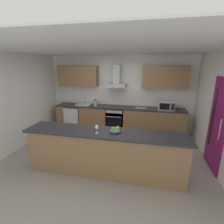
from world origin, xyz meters
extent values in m
cube|color=gray|center=(0.00, 0.00, -0.01)|extent=(5.99, 4.95, 0.02)
cube|color=white|center=(0.00, 0.00, 2.61)|extent=(5.99, 4.95, 0.02)
cube|color=white|center=(0.00, 2.03, 1.30)|extent=(5.99, 0.12, 2.60)
cube|color=white|center=(-2.56, 0.00, 1.30)|extent=(0.12, 4.95, 2.60)
cube|color=white|center=(2.56, 0.00, 1.30)|extent=(0.12, 4.95, 2.60)
cube|color=white|center=(0.00, 1.96, 1.23)|extent=(4.24, 0.02, 0.66)
cube|color=olive|center=(0.00, 1.65, 0.43)|extent=(4.39, 0.60, 0.86)
cube|color=#28282D|center=(0.00, 1.65, 0.88)|extent=(4.39, 0.60, 0.04)
cube|color=olive|center=(0.15, -0.74, 0.47)|extent=(3.27, 0.52, 0.93)
cube|color=#28282D|center=(0.15, -0.74, 0.95)|extent=(3.37, 0.64, 0.04)
cube|color=olive|center=(-1.46, 1.80, 1.91)|extent=(1.41, 0.32, 0.70)
cube|color=olive|center=(1.46, 1.80, 1.91)|extent=(1.41, 0.32, 0.70)
cube|color=#7A1456|center=(2.48, 0.00, 1.02)|extent=(0.04, 0.85, 2.05)
cube|color=black|center=(2.46, 0.23, 1.13)|extent=(0.01, 0.11, 1.31)
cylinder|color=#B7BABC|center=(2.44, -0.28, 1.02)|extent=(0.03, 0.03, 0.45)
cube|color=slate|center=(-0.08, 1.63, 0.46)|extent=(0.60, 0.56, 0.80)
cube|color=black|center=(-0.08, 1.34, 0.40)|extent=(0.50, 0.02, 0.48)
cube|color=#B7BABC|center=(-0.08, 1.34, 0.80)|extent=(0.54, 0.02, 0.09)
cylinder|color=#B7BABC|center=(-0.08, 1.31, 0.64)|extent=(0.49, 0.02, 0.02)
cube|color=white|center=(-1.63, 1.63, 0.42)|extent=(0.58, 0.56, 0.85)
cube|color=silver|center=(-1.63, 1.34, 0.43)|extent=(0.55, 0.02, 0.80)
cylinder|color=#B7BABC|center=(-1.41, 1.32, 0.47)|extent=(0.02, 0.02, 0.38)
cube|color=#B7BABC|center=(1.56, 1.60, 1.05)|extent=(0.50, 0.36, 0.30)
cube|color=black|center=(1.50, 1.41, 1.05)|extent=(0.30, 0.02, 0.19)
cube|color=black|center=(1.74, 1.41, 1.05)|extent=(0.10, 0.01, 0.21)
cube|color=silver|center=(-1.24, 1.63, 0.92)|extent=(0.50, 0.40, 0.04)
cylinder|color=#B7BABC|center=(-1.24, 1.76, 1.03)|extent=(0.03, 0.03, 0.26)
cylinder|color=#B7BABC|center=(-1.24, 1.68, 1.15)|extent=(0.03, 0.16, 0.03)
cylinder|color=#B7BABC|center=(-0.80, 1.59, 1.00)|extent=(0.15, 0.15, 0.20)
sphere|color=black|center=(-0.80, 1.59, 1.11)|extent=(0.06, 0.06, 0.06)
cone|color=#B7BABC|center=(-0.90, 1.59, 1.04)|extent=(0.09, 0.04, 0.07)
torus|color=black|center=(-0.71, 1.59, 1.01)|extent=(0.11, 0.02, 0.11)
cube|color=#B7BABC|center=(-0.08, 1.73, 1.62)|extent=(0.62, 0.45, 0.12)
cube|color=#B7BABC|center=(-0.08, 1.78, 1.98)|extent=(0.22, 0.22, 0.60)
cylinder|color=silver|center=(0.02, -0.85, 0.97)|extent=(0.07, 0.07, 0.01)
cylinder|color=silver|center=(0.02, -0.85, 1.02)|extent=(0.01, 0.01, 0.09)
ellipsoid|color=silver|center=(0.02, -0.85, 1.10)|extent=(0.08, 0.08, 0.10)
ellipsoid|color=slate|center=(0.37, -0.74, 1.01)|extent=(0.22, 0.22, 0.09)
sphere|color=#66B233|center=(0.33, -0.76, 1.06)|extent=(0.08, 0.08, 0.08)
sphere|color=orange|center=(0.42, -0.71, 1.06)|extent=(0.08, 0.08, 0.08)
sphere|color=#66B233|center=(0.37, -0.74, 1.05)|extent=(0.07, 0.07, 0.07)
cube|color=tan|center=(0.77, 1.60, 0.91)|extent=(0.35, 0.24, 0.02)
camera|label=1|loc=(0.98, -3.82, 2.29)|focal=26.85mm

